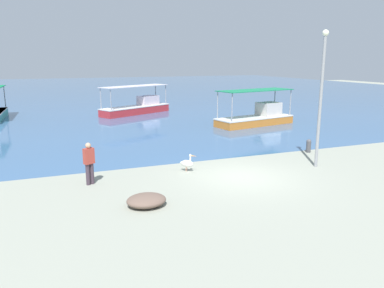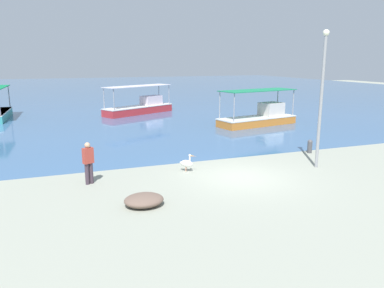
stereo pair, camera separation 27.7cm
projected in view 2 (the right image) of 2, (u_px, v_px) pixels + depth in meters
name	position (u px, v px, depth m)	size (l,w,h in m)	color
ground	(242.00, 177.00, 15.69)	(120.00, 120.00, 0.00)	gray
harbor_water	(102.00, 91.00, 59.66)	(110.00, 90.00, 0.00)	#3C6291
fishing_boat_center	(141.00, 107.00, 34.31)	(6.97, 4.77, 2.53)	#BA2C31
fishing_boat_outer	(260.00, 117.00, 28.28)	(6.56, 3.21, 2.64)	orange
pelican	(187.00, 163.00, 16.47)	(0.65, 0.64, 0.80)	#E0997A
lamp_post	(322.00, 93.00, 16.47)	(0.28, 0.28, 6.09)	gray
mooring_bollard	(310.00, 146.00, 19.77)	(0.26, 0.26, 0.72)	#47474C
fisherman_standing	(88.00, 162.00, 14.70)	(0.46, 0.37, 1.69)	#3F313D
net_pile	(144.00, 200.00, 12.61)	(1.34, 1.14, 0.41)	brown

